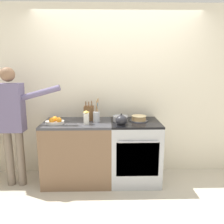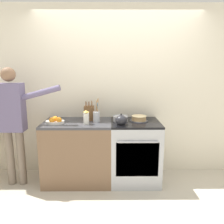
{
  "view_description": "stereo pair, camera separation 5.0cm",
  "coord_description": "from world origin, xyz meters",
  "views": [
    {
      "loc": [
        -0.17,
        -2.73,
        1.66
      ],
      "look_at": [
        -0.09,
        0.29,
        1.06
      ],
      "focal_mm": 35.0,
      "sensor_mm": 36.0,
      "label": 1
    },
    {
      "loc": [
        -0.12,
        -2.73,
        1.66
      ],
      "look_at": [
        -0.09,
        0.29,
        1.06
      ],
      "focal_mm": 35.0,
      "sensor_mm": 36.0,
      "label": 2
    }
  ],
  "objects": [
    {
      "name": "ground_plane",
      "position": [
        0.0,
        0.0,
        0.0
      ],
      "size": [
        16.0,
        16.0,
        0.0
      ],
      "primitive_type": "plane",
      "color": "beige"
    },
    {
      "name": "wall_back",
      "position": [
        0.0,
        0.67,
        1.3
      ],
      "size": [
        8.0,
        0.04,
        2.6
      ],
      "color": "silver",
      "rests_on": "ground_plane"
    },
    {
      "name": "counter_cabinet",
      "position": [
        -0.6,
        0.32,
        0.45
      ],
      "size": [
        0.98,
        0.65,
        0.91
      ],
      "color": "brown",
      "rests_on": "ground_plane"
    },
    {
      "name": "stove_range",
      "position": [
        0.24,
        0.32,
        0.45
      ],
      "size": [
        0.7,
        0.68,
        0.91
      ],
      "color": "#B7BABF",
      "rests_on": "ground_plane"
    },
    {
      "name": "layer_cake",
      "position": [
        0.3,
        0.36,
        0.94
      ],
      "size": [
        0.26,
        0.26,
        0.08
      ],
      "color": "#4C4C51",
      "rests_on": "stove_range"
    },
    {
      "name": "tea_kettle",
      "position": [
        0.03,
        0.14,
        0.97
      ],
      "size": [
        0.2,
        0.16,
        0.16
      ],
      "color": "#232328",
      "rests_on": "stove_range"
    },
    {
      "name": "mixing_bowl",
      "position": [
        0.03,
        0.35,
        0.95
      ],
      "size": [
        0.22,
        0.22,
        0.08
      ],
      "color": "#B7BABF",
      "rests_on": "stove_range"
    },
    {
      "name": "knife_block",
      "position": [
        -0.43,
        0.44,
        1.01
      ],
      "size": [
        0.14,
        0.13,
        0.29
      ],
      "color": "brown",
      "rests_on": "counter_cabinet"
    },
    {
      "name": "utensil_crock",
      "position": [
        -0.32,
        0.31,
        0.99
      ],
      "size": [
        0.09,
        0.09,
        0.35
      ],
      "color": "#B7BABF",
      "rests_on": "counter_cabinet"
    },
    {
      "name": "fruit_bowl",
      "position": [
        -0.89,
        0.24,
        0.94
      ],
      "size": [
        0.26,
        0.26,
        0.1
      ],
      "color": "silver",
      "rests_on": "counter_cabinet"
    },
    {
      "name": "milk_carton",
      "position": [
        -0.45,
        0.19,
        1.0
      ],
      "size": [
        0.07,
        0.07,
        0.2
      ],
      "color": "white",
      "rests_on": "counter_cabinet"
    },
    {
      "name": "person_baker",
      "position": [
        -1.47,
        0.22,
        1.01
      ],
      "size": [
        0.94,
        0.2,
        1.68
      ],
      "rotation": [
        0.0,
        0.0,
        0.04
      ],
      "color": "#7A6B5B",
      "rests_on": "ground_plane"
    }
  ]
}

